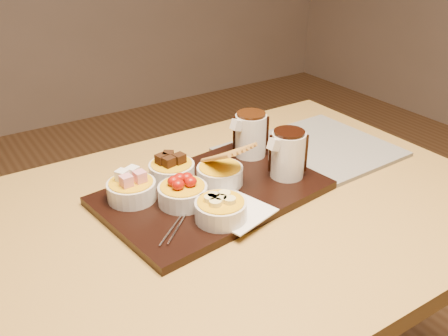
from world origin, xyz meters
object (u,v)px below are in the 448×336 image
bowl_strawberries (183,195)px  pitcher_dark_chocolate (288,155)px  pitcher_milk_chocolate (251,135)px  dining_table (220,250)px  serving_board (212,193)px  newspaper (310,152)px

bowl_strawberries → pitcher_dark_chocolate: 0.25m
bowl_strawberries → pitcher_milk_chocolate: size_ratio=0.98×
dining_table → bowl_strawberries: bearing=144.4°
dining_table → bowl_strawberries: 0.15m
pitcher_dark_chocolate → pitcher_milk_chocolate: 0.13m
serving_board → newspaper: bearing=0.4°
bowl_strawberries → pitcher_milk_chocolate: 0.27m
newspaper → bowl_strawberries: bearing=-174.2°
dining_table → pitcher_dark_chocolate: bearing=5.6°
serving_board → dining_table: bearing=-114.7°
pitcher_milk_chocolate → serving_board: bearing=-158.2°
serving_board → bowl_strawberries: bowl_strawberries is taller
dining_table → serving_board: bearing=72.3°
newspaper → serving_board: bearing=-174.8°
pitcher_dark_chocolate → pitcher_milk_chocolate: bearing=85.6°
bowl_strawberries → pitcher_milk_chocolate: pitcher_milk_chocolate is taller
pitcher_dark_chocolate → dining_table: bearing=178.6°
pitcher_dark_chocolate → pitcher_milk_chocolate: (-0.01, 0.13, 0.00)m
pitcher_dark_chocolate → newspaper: pitcher_dark_chocolate is taller
serving_board → pitcher_dark_chocolate: size_ratio=4.52×
serving_board → pitcher_dark_chocolate: pitcher_dark_chocolate is taller
bowl_strawberries → newspaper: (0.39, 0.06, -0.03)m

